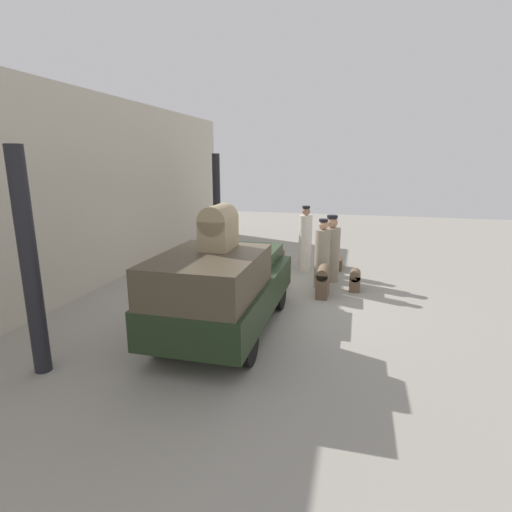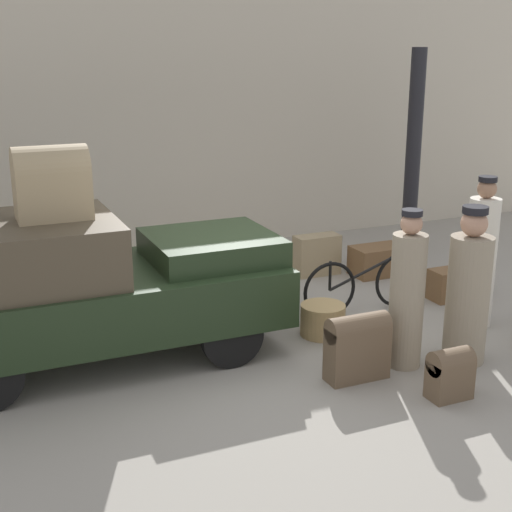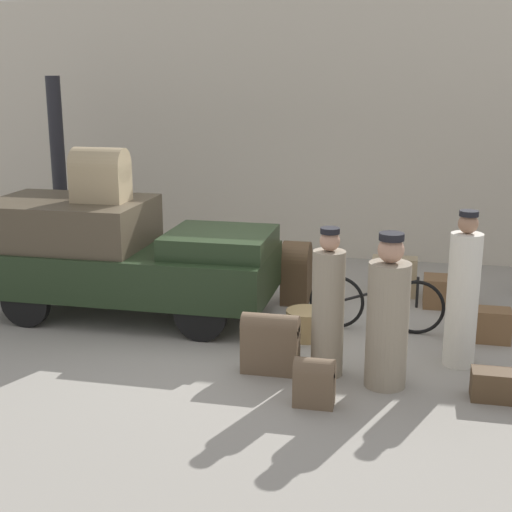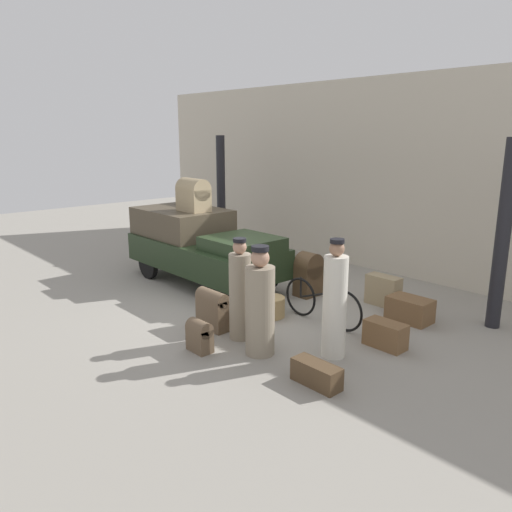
{
  "view_description": "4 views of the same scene",
  "coord_description": "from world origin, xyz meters",
  "px_view_note": "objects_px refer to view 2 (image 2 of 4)",
  "views": [
    {
      "loc": [
        -7.96,
        -1.9,
        2.97
      ],
      "look_at": [
        0.2,
        0.2,
        0.95
      ],
      "focal_mm": 28.0,
      "sensor_mm": 36.0,
      "label": 1
    },
    {
      "loc": [
        -2.84,
        -6.76,
        3.19
      ],
      "look_at": [
        0.2,
        0.2,
        0.95
      ],
      "focal_mm": 50.0,
      "sensor_mm": 36.0,
      "label": 2
    },
    {
      "loc": [
        2.1,
        -8.44,
        3.25
      ],
      "look_at": [
        0.2,
        0.2,
        0.95
      ],
      "focal_mm": 50.0,
      "sensor_mm": 36.0,
      "label": 3
    },
    {
      "loc": [
        7.06,
        -6.02,
        3.24
      ],
      "look_at": [
        0.2,
        0.2,
        0.95
      ],
      "focal_mm": 35.0,
      "sensor_mm": 36.0,
      "label": 4
    }
  ],
  "objects_px": {
    "bicycle": "(365,284)",
    "trunk_on_truck_roof": "(52,182)",
    "conductor_in_dark_uniform": "(407,296)",
    "suitcase_tan_flat": "(357,345)",
    "wicker_basket": "(323,320)",
    "trunk_umber_medium": "(450,372)",
    "trunk_barrel_dark": "(246,267)",
    "suitcase_small_leather": "(454,284)",
    "truck": "(82,284)",
    "porter_standing_middle": "(468,293)",
    "suitcase_black_upright": "(378,261)",
    "porter_with_bicycle": "(481,258)",
    "trunk_wicker_pale": "(317,255)"
  },
  "relations": [
    {
      "from": "trunk_umber_medium",
      "to": "trunk_on_truck_roof",
      "type": "distance_m",
      "value": 4.22
    },
    {
      "from": "wicker_basket",
      "to": "trunk_umber_medium",
      "type": "xyz_separation_m",
      "value": [
        0.35,
        -1.83,
        0.08
      ]
    },
    {
      "from": "truck",
      "to": "suitcase_small_leather",
      "type": "xyz_separation_m",
      "value": [
        4.78,
        0.02,
        -0.65
      ]
    },
    {
      "from": "porter_with_bicycle",
      "to": "trunk_umber_medium",
      "type": "distance_m",
      "value": 2.09
    },
    {
      "from": "truck",
      "to": "porter_with_bicycle",
      "type": "distance_m",
      "value": 4.52
    },
    {
      "from": "suitcase_black_upright",
      "to": "bicycle",
      "type": "bearing_deg",
      "value": -128.62
    },
    {
      "from": "bicycle",
      "to": "conductor_in_dark_uniform",
      "type": "bearing_deg",
      "value": -106.99
    },
    {
      "from": "wicker_basket",
      "to": "suitcase_black_upright",
      "type": "bearing_deg",
      "value": 42.51
    },
    {
      "from": "suitcase_tan_flat",
      "to": "truck",
      "type": "bearing_deg",
      "value": 147.83
    },
    {
      "from": "trunk_barrel_dark",
      "to": "suitcase_small_leather",
      "type": "xyz_separation_m",
      "value": [
        2.52,
        -1.02,
        -0.26
      ]
    },
    {
      "from": "truck",
      "to": "trunk_wicker_pale",
      "type": "height_order",
      "value": "truck"
    },
    {
      "from": "conductor_in_dark_uniform",
      "to": "trunk_umber_medium",
      "type": "height_order",
      "value": "conductor_in_dark_uniform"
    },
    {
      "from": "conductor_in_dark_uniform",
      "to": "suitcase_black_upright",
      "type": "distance_m",
      "value": 3.11
    },
    {
      "from": "truck",
      "to": "porter_standing_middle",
      "type": "height_order",
      "value": "porter_standing_middle"
    },
    {
      "from": "truck",
      "to": "suitcase_tan_flat",
      "type": "relative_size",
      "value": 5.65
    },
    {
      "from": "trunk_umber_medium",
      "to": "suitcase_tan_flat",
      "type": "bearing_deg",
      "value": 130.09
    },
    {
      "from": "truck",
      "to": "suitcase_small_leather",
      "type": "height_order",
      "value": "truck"
    },
    {
      "from": "suitcase_tan_flat",
      "to": "suitcase_small_leather",
      "type": "bearing_deg",
      "value": 32.41
    },
    {
      "from": "suitcase_tan_flat",
      "to": "trunk_umber_medium",
      "type": "distance_m",
      "value": 0.92
    },
    {
      "from": "porter_standing_middle",
      "to": "trunk_on_truck_roof",
      "type": "distance_m",
      "value": 4.33
    },
    {
      "from": "bicycle",
      "to": "conductor_in_dark_uniform",
      "type": "relative_size",
      "value": 1.04
    },
    {
      "from": "bicycle",
      "to": "trunk_on_truck_roof",
      "type": "bearing_deg",
      "value": -178.94
    },
    {
      "from": "suitcase_black_upright",
      "to": "suitcase_tan_flat",
      "type": "bearing_deg",
      "value": -126.25
    },
    {
      "from": "suitcase_black_upright",
      "to": "trunk_barrel_dark",
      "type": "distance_m",
      "value": 2.2
    },
    {
      "from": "wicker_basket",
      "to": "suitcase_black_upright",
      "type": "distance_m",
      "value": 2.46
    },
    {
      "from": "wicker_basket",
      "to": "porter_standing_middle",
      "type": "bearing_deg",
      "value": -49.68
    },
    {
      "from": "trunk_wicker_pale",
      "to": "trunk_umber_medium",
      "type": "bearing_deg",
      "value": -99.74
    },
    {
      "from": "suitcase_tan_flat",
      "to": "trunk_on_truck_roof",
      "type": "xyz_separation_m",
      "value": [
        -2.6,
        1.5,
        1.56
      ]
    },
    {
      "from": "conductor_in_dark_uniform",
      "to": "suitcase_tan_flat",
      "type": "relative_size",
      "value": 2.44
    },
    {
      "from": "truck",
      "to": "trunk_barrel_dark",
      "type": "relative_size",
      "value": 4.28
    },
    {
      "from": "trunk_barrel_dark",
      "to": "porter_standing_middle",
      "type": "bearing_deg",
      "value": -62.14
    },
    {
      "from": "truck",
      "to": "suitcase_tan_flat",
      "type": "bearing_deg",
      "value": -32.17
    },
    {
      "from": "porter_standing_middle",
      "to": "trunk_on_truck_roof",
      "type": "relative_size",
      "value": 2.32
    },
    {
      "from": "wicker_basket",
      "to": "suitcase_tan_flat",
      "type": "xyz_separation_m",
      "value": [
        -0.24,
        -1.13,
        0.18
      ]
    },
    {
      "from": "bicycle",
      "to": "suitcase_tan_flat",
      "type": "xyz_separation_m",
      "value": [
        -1.07,
        -1.57,
        -0.0
      ]
    },
    {
      "from": "bicycle",
      "to": "trunk_on_truck_roof",
      "type": "height_order",
      "value": "trunk_on_truck_roof"
    },
    {
      "from": "wicker_basket",
      "to": "suitcase_small_leather",
      "type": "relative_size",
      "value": 0.8
    },
    {
      "from": "porter_with_bicycle",
      "to": "suitcase_tan_flat",
      "type": "height_order",
      "value": "porter_with_bicycle"
    },
    {
      "from": "trunk_umber_medium",
      "to": "suitcase_small_leather",
      "type": "bearing_deg",
      "value": 50.79
    },
    {
      "from": "truck",
      "to": "suitcase_black_upright",
      "type": "bearing_deg",
      "value": 16.27
    },
    {
      "from": "trunk_wicker_pale",
      "to": "trunk_umber_medium",
      "type": "distance_m",
      "value": 3.92
    },
    {
      "from": "trunk_wicker_pale",
      "to": "suitcase_small_leather",
      "type": "xyz_separation_m",
      "value": [
        1.15,
        -1.64,
        -0.09
      ]
    },
    {
      "from": "truck",
      "to": "wicker_basket",
      "type": "bearing_deg",
      "value": -7.98
    },
    {
      "from": "trunk_on_truck_roof",
      "to": "porter_standing_middle",
      "type": "bearing_deg",
      "value": -22.17
    },
    {
      "from": "conductor_in_dark_uniform",
      "to": "suitcase_small_leather",
      "type": "relative_size",
      "value": 2.59
    },
    {
      "from": "porter_standing_middle",
      "to": "conductor_in_dark_uniform",
      "type": "bearing_deg",
      "value": 166.05
    },
    {
      "from": "bicycle",
      "to": "conductor_in_dark_uniform",
      "type": "distance_m",
      "value": 1.6
    },
    {
      "from": "truck",
      "to": "trunk_on_truck_roof",
      "type": "xyz_separation_m",
      "value": [
        -0.21,
        -0.0,
        1.07
      ]
    },
    {
      "from": "suitcase_black_upright",
      "to": "trunk_on_truck_roof",
      "type": "bearing_deg",
      "value": -164.44
    },
    {
      "from": "porter_with_bicycle",
      "to": "suitcase_tan_flat",
      "type": "bearing_deg",
      "value": -161.73
    }
  ]
}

